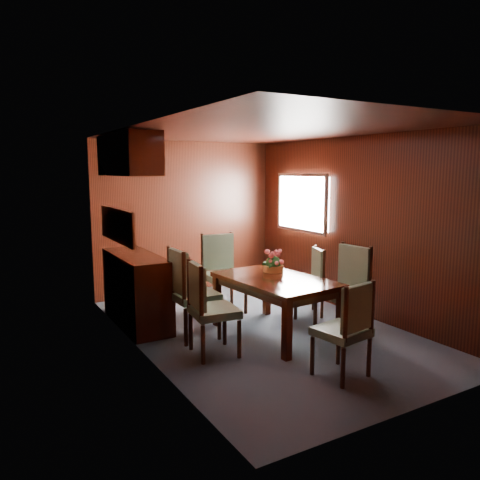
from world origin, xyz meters
TOP-DOWN VIEW (x-y plane):
  - ground at (0.00, 0.00)m, footprint 4.50×4.50m
  - room_shell at (-0.10, 0.33)m, footprint 3.06×4.52m
  - sideboard at (-1.25, 1.00)m, footprint 0.48×1.40m
  - dining_table at (0.06, -0.19)m, footprint 1.04×1.54m
  - chair_left_near at (-0.92, -0.36)m, footprint 0.51×0.53m
  - chair_left_far at (-0.89, 0.21)m, footprint 0.49×0.51m
  - chair_right_near at (0.83, -0.58)m, footprint 0.52×0.54m
  - chair_right_far at (0.91, 0.22)m, footprint 0.55×0.56m
  - chair_head at (-0.04, -1.52)m, footprint 0.51×0.49m
  - chair_foot at (-0.04, 0.99)m, footprint 0.53×0.51m
  - flower_centerpiece at (0.24, 0.13)m, footprint 0.28×0.28m

SIDE VIEW (x-z plane):
  - ground at x=0.00m, z-range 0.00..0.00m
  - sideboard at x=-1.25m, z-range 0.00..0.90m
  - chair_right_far at x=0.91m, z-range 0.05..0.97m
  - chair_head at x=-0.04m, z-range 0.05..0.99m
  - chair_left_near at x=-0.92m, z-range 0.06..1.07m
  - dining_table at x=0.06m, z-range 0.25..0.93m
  - chair_left_far at x=-0.89m, z-range 0.06..1.13m
  - chair_right_near at x=0.83m, z-range 0.06..1.13m
  - chair_foot at x=-0.04m, z-range 0.06..1.14m
  - flower_centerpiece at x=0.24m, z-range 0.68..0.96m
  - room_shell at x=-0.10m, z-range 0.43..2.84m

